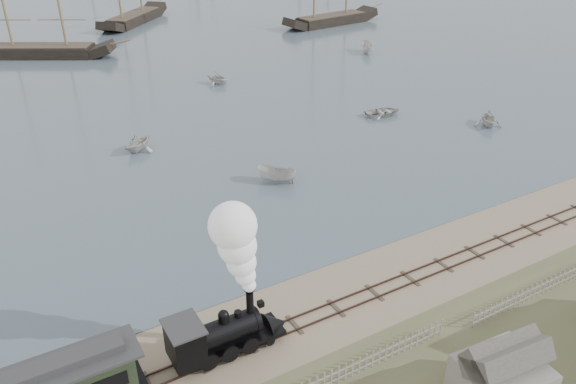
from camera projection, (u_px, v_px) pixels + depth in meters
ground at (332, 286)px, 36.85m from camera, size 600.00×600.00×0.00m
rail_track at (349, 303)px, 35.31m from camera, size 120.00×1.80×0.16m
picket_fence_east at (555, 288)px, 36.64m from camera, size 15.00×0.10×1.20m
locomotive at (238, 290)px, 30.03m from camera, size 7.08×2.64×8.83m
beached_dinghy at (64, 378)px, 29.53m from camera, size 3.42×3.98×0.70m
rowboat_1 at (137, 142)px, 55.04m from camera, size 4.40×4.55×1.84m
rowboat_2 at (276, 175)px, 49.26m from camera, size 3.63×3.59×1.43m
rowboat_3 at (383, 112)px, 63.79m from camera, size 3.77×4.70×0.87m
rowboat_4 at (489, 118)px, 60.83m from camera, size 4.39×4.25×1.77m
rowboat_5 at (367, 48)px, 87.63m from camera, size 4.37×3.27×1.59m
rowboat_7 at (217, 78)px, 73.74m from camera, size 4.27×4.09×1.74m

